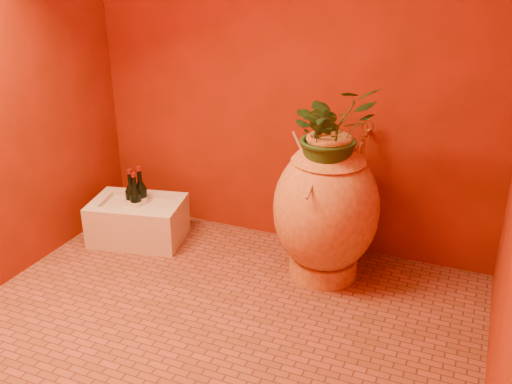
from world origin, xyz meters
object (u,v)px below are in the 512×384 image
at_px(stone_basin, 138,221).
at_px(wall_tap, 366,133).
at_px(wine_bottle_c, 132,201).
at_px(wine_bottle_a, 141,199).
at_px(wine_bottle_b, 136,203).
at_px(amphora, 326,208).

bearing_deg(stone_basin, wall_tap, 13.36).
bearing_deg(wine_bottle_c, wine_bottle_a, 45.34).
relative_size(wine_bottle_a, wine_bottle_c, 1.03).
bearing_deg(wine_bottle_c, stone_basin, -11.35).
bearing_deg(wall_tap, wine_bottle_a, -168.65).
bearing_deg(wine_bottle_b, wine_bottle_c, 160.75).
distance_m(stone_basin, wine_bottle_c, 0.14).
bearing_deg(amphora, stone_basin, -177.38).
bearing_deg(amphora, wine_bottle_c, -177.81).
distance_m(wine_bottle_a, wine_bottle_c, 0.06).
height_order(stone_basin, wall_tap, wall_tap).
distance_m(stone_basin, wine_bottle_b, 0.13).
bearing_deg(wine_bottle_a, amphora, 0.24).
xyz_separation_m(amphora, wall_tap, (0.13, 0.26, 0.37)).
relative_size(wine_bottle_a, wine_bottle_b, 1.08).
distance_m(amphora, wine_bottle_b, 1.21).
bearing_deg(wine_bottle_b, wall_tap, 13.55).
distance_m(wine_bottle_c, wall_tap, 1.50).
height_order(wine_bottle_c, wall_tap, wall_tap).
xyz_separation_m(amphora, stone_basin, (-1.20, -0.05, -0.29)).
xyz_separation_m(stone_basin, wine_bottle_c, (-0.04, 0.01, 0.13)).
relative_size(amphora, wine_bottle_a, 2.48).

